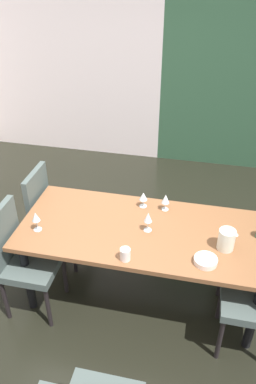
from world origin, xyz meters
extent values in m
cube|color=black|center=(0.00, 0.00, -0.01)|extent=(5.65, 5.26, 0.02)
cube|color=silver|center=(-1.37, 2.58, 1.41)|extent=(2.92, 0.10, 2.82)
cube|color=brown|center=(0.35, -0.10, 0.73)|extent=(2.03, 0.90, 0.04)
cylinder|color=black|center=(-0.56, 0.25, 0.35)|extent=(0.07, 0.07, 0.71)
cylinder|color=black|center=(1.26, 0.25, 0.35)|extent=(0.07, 0.07, 0.71)
cylinder|color=black|center=(-0.56, -0.45, 0.35)|extent=(0.07, 0.07, 0.71)
cylinder|color=black|center=(1.26, -0.45, 0.35)|extent=(0.07, 0.07, 0.71)
cube|color=#485451|center=(-0.52, -0.42, 0.47)|extent=(0.44, 0.44, 0.07)
cube|color=#485451|center=(-0.72, -0.42, 0.74)|extent=(0.05, 0.42, 0.53)
cylinder|color=black|center=(-0.33, -0.23, 0.22)|extent=(0.04, 0.04, 0.44)
cylinder|color=black|center=(-0.33, -0.61, 0.22)|extent=(0.04, 0.04, 0.44)
cylinder|color=black|center=(-0.71, -0.23, 0.22)|extent=(0.04, 0.04, 0.44)
cylinder|color=black|center=(-0.71, -0.61, 0.22)|extent=(0.04, 0.04, 0.44)
cube|color=#485451|center=(-0.52, 0.22, 0.47)|extent=(0.44, 0.44, 0.07)
cube|color=#485451|center=(-0.72, 0.22, 0.72)|extent=(0.05, 0.42, 0.49)
cylinder|color=black|center=(-0.33, 0.41, 0.22)|extent=(0.04, 0.04, 0.44)
cylinder|color=black|center=(-0.33, 0.03, 0.22)|extent=(0.04, 0.04, 0.44)
cylinder|color=black|center=(-0.71, 0.41, 0.22)|extent=(0.04, 0.04, 0.44)
cylinder|color=black|center=(-0.71, 0.03, 0.22)|extent=(0.04, 0.04, 0.44)
cube|color=#485451|center=(1.22, -0.42, 0.47)|extent=(0.44, 0.44, 0.07)
cylinder|color=black|center=(1.03, -0.61, 0.22)|extent=(0.04, 0.04, 0.44)
cylinder|color=black|center=(1.03, -0.23, 0.22)|extent=(0.04, 0.04, 0.44)
cube|color=#485451|center=(1.22, 0.22, 0.47)|extent=(0.44, 0.44, 0.07)
cylinder|color=black|center=(1.03, 0.03, 0.22)|extent=(0.04, 0.04, 0.44)
cylinder|color=black|center=(1.03, 0.41, 0.22)|extent=(0.04, 0.04, 0.44)
cylinder|color=silver|center=(-0.49, -0.29, 0.75)|extent=(0.07, 0.07, 0.00)
cylinder|color=silver|center=(-0.49, -0.29, 0.80)|extent=(0.01, 0.01, 0.09)
cone|color=silver|center=(-0.49, -0.29, 0.88)|extent=(0.07, 0.07, 0.08)
cylinder|color=silver|center=(0.29, 0.22, 0.75)|extent=(0.07, 0.07, 0.00)
cylinder|color=silver|center=(0.29, 0.22, 0.79)|extent=(0.01, 0.01, 0.07)
cone|color=silver|center=(0.29, 0.22, 0.86)|extent=(0.07, 0.07, 0.07)
cylinder|color=silver|center=(0.48, 0.21, 0.75)|extent=(0.06, 0.06, 0.00)
cylinder|color=silver|center=(0.48, 0.21, 0.79)|extent=(0.01, 0.01, 0.07)
cone|color=silver|center=(0.48, 0.21, 0.86)|extent=(0.07, 0.07, 0.08)
cylinder|color=silver|center=(0.38, -0.10, 0.75)|extent=(0.06, 0.06, 0.00)
cylinder|color=silver|center=(0.38, -0.10, 0.80)|extent=(0.01, 0.01, 0.09)
cone|color=silver|center=(0.38, -0.10, 0.88)|extent=(0.06, 0.06, 0.08)
cylinder|color=white|center=(0.85, -0.38, 0.77)|extent=(0.17, 0.17, 0.04)
cylinder|color=white|center=(0.28, -0.47, 0.80)|extent=(0.08, 0.08, 0.10)
cylinder|color=silver|center=(0.99, -0.19, 0.83)|extent=(0.13, 0.13, 0.17)
cone|color=silver|center=(1.05, -0.19, 0.90)|extent=(0.04, 0.04, 0.03)
camera|label=1|loc=(0.73, -2.43, 2.67)|focal=35.00mm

